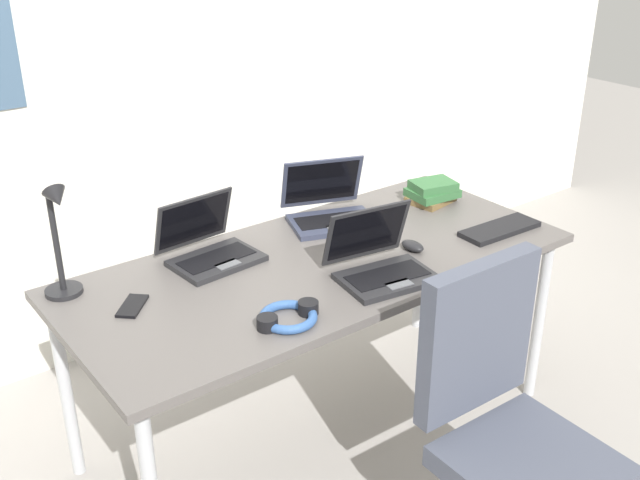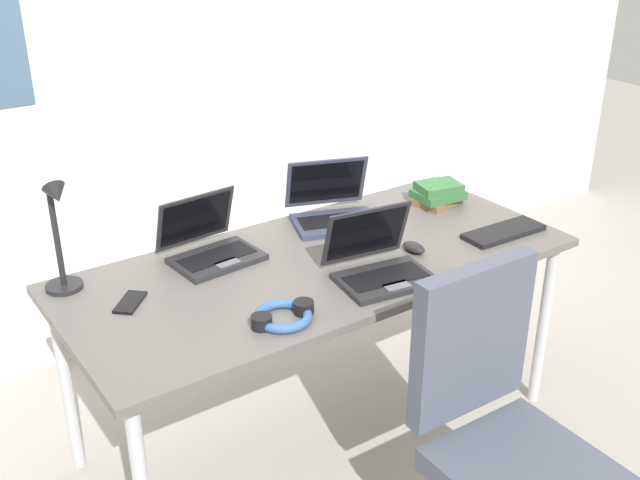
{
  "view_description": "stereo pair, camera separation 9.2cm",
  "coord_description": "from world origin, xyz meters",
  "px_view_note": "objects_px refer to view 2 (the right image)",
  "views": [
    {
      "loc": [
        -1.43,
        -1.9,
        1.93
      ],
      "look_at": [
        0.0,
        0.0,
        0.82
      ],
      "focal_mm": 42.54,
      "sensor_mm": 36.0,
      "label": 1
    },
    {
      "loc": [
        -1.35,
        -1.95,
        1.93
      ],
      "look_at": [
        0.0,
        0.0,
        0.82
      ],
      "focal_mm": 42.54,
      "sensor_mm": 36.0,
      "label": 2
    }
  ],
  "objects_px": {
    "desk_lamp": "(59,237)",
    "cell_phone": "(130,302)",
    "laptop_center": "(333,210)",
    "computer_mouse": "(414,247)",
    "external_keyboard": "(504,232)",
    "office_chair": "(503,461)",
    "headphones": "(283,316)",
    "laptop_front_right": "(380,265)",
    "laptop_near_lamp": "(210,246)",
    "book_stack": "(438,194)"
  },
  "relations": [
    {
      "from": "headphones",
      "to": "desk_lamp",
      "type": "bearing_deg",
      "value": 131.5
    },
    {
      "from": "laptop_near_lamp",
      "to": "book_stack",
      "type": "xyz_separation_m",
      "value": [
        1.0,
        -0.09,
        0.0
      ]
    },
    {
      "from": "laptop_center",
      "to": "office_chair",
      "type": "relative_size",
      "value": 0.42
    },
    {
      "from": "computer_mouse",
      "to": "cell_phone",
      "type": "height_order",
      "value": "computer_mouse"
    },
    {
      "from": "laptop_center",
      "to": "external_keyboard",
      "type": "height_order",
      "value": "laptop_center"
    },
    {
      "from": "external_keyboard",
      "to": "office_chair",
      "type": "bearing_deg",
      "value": -132.85
    },
    {
      "from": "laptop_front_right",
      "to": "cell_phone",
      "type": "distance_m",
      "value": 0.82
    },
    {
      "from": "book_stack",
      "to": "laptop_near_lamp",
      "type": "bearing_deg",
      "value": 175.03
    },
    {
      "from": "computer_mouse",
      "to": "book_stack",
      "type": "xyz_separation_m",
      "value": [
        0.38,
        0.29,
        0.03
      ]
    },
    {
      "from": "computer_mouse",
      "to": "book_stack",
      "type": "relative_size",
      "value": 0.47
    },
    {
      "from": "computer_mouse",
      "to": "headphones",
      "type": "distance_m",
      "value": 0.65
    },
    {
      "from": "computer_mouse",
      "to": "book_stack",
      "type": "bearing_deg",
      "value": 34.26
    },
    {
      "from": "laptop_center",
      "to": "computer_mouse",
      "type": "distance_m",
      "value": 0.4
    },
    {
      "from": "laptop_near_lamp",
      "to": "headphones",
      "type": "relative_size",
      "value": 1.5
    },
    {
      "from": "desk_lamp",
      "to": "cell_phone",
      "type": "distance_m",
      "value": 0.3
    },
    {
      "from": "laptop_near_lamp",
      "to": "cell_phone",
      "type": "distance_m",
      "value": 0.39
    },
    {
      "from": "desk_lamp",
      "to": "headphones",
      "type": "bearing_deg",
      "value": -48.5
    },
    {
      "from": "external_keyboard",
      "to": "cell_phone",
      "type": "xyz_separation_m",
      "value": [
        -1.36,
        0.3,
        -0.01
      ]
    },
    {
      "from": "cell_phone",
      "to": "office_chair",
      "type": "height_order",
      "value": "office_chair"
    },
    {
      "from": "laptop_near_lamp",
      "to": "laptop_center",
      "type": "bearing_deg",
      "value": 1.85
    },
    {
      "from": "laptop_near_lamp",
      "to": "laptop_center",
      "type": "distance_m",
      "value": 0.54
    },
    {
      "from": "laptop_near_lamp",
      "to": "book_stack",
      "type": "height_order",
      "value": "laptop_near_lamp"
    },
    {
      "from": "computer_mouse",
      "to": "headphones",
      "type": "height_order",
      "value": "headphones"
    },
    {
      "from": "laptop_center",
      "to": "book_stack",
      "type": "xyz_separation_m",
      "value": [
        0.45,
        -0.1,
        -0.0
      ]
    },
    {
      "from": "laptop_near_lamp",
      "to": "book_stack",
      "type": "distance_m",
      "value": 1.0
    },
    {
      "from": "book_stack",
      "to": "office_chair",
      "type": "bearing_deg",
      "value": -122.05
    },
    {
      "from": "desk_lamp",
      "to": "computer_mouse",
      "type": "relative_size",
      "value": 4.17
    },
    {
      "from": "desk_lamp",
      "to": "book_stack",
      "type": "relative_size",
      "value": 1.98
    },
    {
      "from": "book_stack",
      "to": "office_chair",
      "type": "relative_size",
      "value": 0.21
    },
    {
      "from": "laptop_front_right",
      "to": "external_keyboard",
      "type": "relative_size",
      "value": 1.05
    },
    {
      "from": "laptop_center",
      "to": "external_keyboard",
      "type": "relative_size",
      "value": 1.23
    },
    {
      "from": "laptop_near_lamp",
      "to": "desk_lamp",
      "type": "bearing_deg",
      "value": 175.93
    },
    {
      "from": "desk_lamp",
      "to": "laptop_near_lamp",
      "type": "bearing_deg",
      "value": -4.07
    },
    {
      "from": "laptop_center",
      "to": "cell_phone",
      "type": "height_order",
      "value": "laptop_center"
    },
    {
      "from": "external_keyboard",
      "to": "laptop_front_right",
      "type": "bearing_deg",
      "value": -177.8
    },
    {
      "from": "book_stack",
      "to": "external_keyboard",
      "type": "bearing_deg",
      "value": -90.05
    },
    {
      "from": "laptop_center",
      "to": "computer_mouse",
      "type": "xyz_separation_m",
      "value": [
        0.08,
        -0.39,
        -0.03
      ]
    },
    {
      "from": "laptop_near_lamp",
      "to": "headphones",
      "type": "distance_m",
      "value": 0.51
    },
    {
      "from": "desk_lamp",
      "to": "laptop_front_right",
      "type": "distance_m",
      "value": 1.03
    },
    {
      "from": "external_keyboard",
      "to": "office_chair",
      "type": "xyz_separation_m",
      "value": [
        -0.61,
        -0.61,
        -0.35
      ]
    },
    {
      "from": "computer_mouse",
      "to": "cell_phone",
      "type": "distance_m",
      "value": 1.01
    },
    {
      "from": "external_keyboard",
      "to": "computer_mouse",
      "type": "distance_m",
      "value": 0.39
    },
    {
      "from": "external_keyboard",
      "to": "computer_mouse",
      "type": "height_order",
      "value": "computer_mouse"
    },
    {
      "from": "desk_lamp",
      "to": "cell_phone",
      "type": "xyz_separation_m",
      "value": [
        0.14,
        -0.18,
        -0.19
      ]
    },
    {
      "from": "headphones",
      "to": "office_chair",
      "type": "relative_size",
      "value": 0.22
    },
    {
      "from": "office_chair",
      "to": "computer_mouse",
      "type": "bearing_deg",
      "value": 71.22
    },
    {
      "from": "cell_phone",
      "to": "headphones",
      "type": "height_order",
      "value": "headphones"
    },
    {
      "from": "laptop_front_right",
      "to": "office_chair",
      "type": "distance_m",
      "value": 0.73
    },
    {
      "from": "desk_lamp",
      "to": "laptop_center",
      "type": "xyz_separation_m",
      "value": [
        1.04,
        -0.02,
        -0.15
      ]
    },
    {
      "from": "laptop_front_right",
      "to": "external_keyboard",
      "type": "height_order",
      "value": "laptop_front_right"
    }
  ]
}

